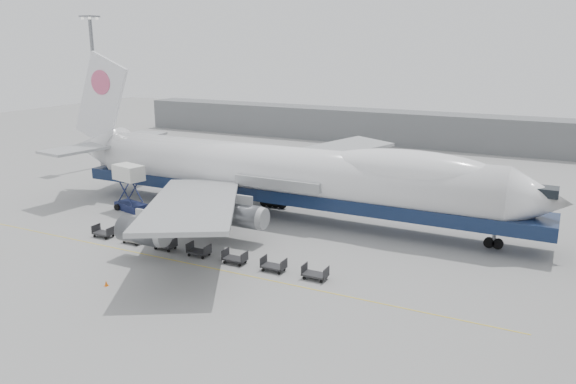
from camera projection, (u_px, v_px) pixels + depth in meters
The scene contains 14 objects.
ground at pixel (232, 246), 59.80m from camera, with size 260.00×260.00×0.00m, color gray.
apron_line at pixel (198, 265), 54.62m from camera, with size 60.00×0.15×0.01m, color gold.
hangar at pixel (363, 125), 123.70m from camera, with size 110.00×8.00×7.00m, color slate.
floodlight_mast at pixel (95, 84), 95.16m from camera, with size 2.40×2.40×25.43m.
airliner at pixel (288, 173), 68.44m from camera, with size 67.00×55.30×19.98m.
catering_truck at pixel (129, 184), 72.02m from camera, with size 4.79×3.77×5.97m.
traffic_cone at pixel (106, 283), 49.95m from camera, with size 0.35×0.35×0.51m.
dolly_0 at pixel (104, 232), 62.56m from camera, with size 2.30×1.35×1.30m.
dolly_1 at pixel (133, 238), 60.68m from camera, with size 2.30×1.35×1.30m.
dolly_2 at pixel (165, 244), 58.81m from camera, with size 2.30×1.35×1.30m.
dolly_3 at pixel (199, 251), 56.93m from camera, with size 2.30×1.35×1.30m.
dolly_4 at pixel (235, 258), 55.06m from camera, with size 2.30×1.35×1.30m.
dolly_5 at pixel (274, 266), 53.18m from camera, with size 2.30×1.35×1.30m.
dolly_6 at pixel (315, 274), 51.31m from camera, with size 2.30×1.35×1.30m.
Camera 1 is at (30.74, -47.60, 20.87)m, focal length 35.00 mm.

